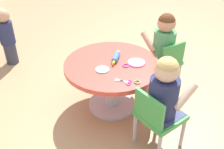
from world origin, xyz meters
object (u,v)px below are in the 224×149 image
Objects in this scene: rolling_pin at (116,57)px; child_chair_left at (157,116)px; seated_child_right at (164,39)px; toddler_standing at (7,35)px; craft_table at (112,75)px; child_chair_right at (164,62)px; craft_scissors at (126,82)px; seated_child_left at (165,90)px.

child_chair_left is at bearing -145.66° from rolling_pin.
toddler_standing is at bearing 80.57° from seated_child_right.
child_chair_right reaches higher than craft_table.
craft_scissors is at bearing 153.60° from seated_child_right.
craft_table is 1.63× the size of seated_child_left.
toddler_standing is (1.09, 1.69, -0.17)m from seated_child_left.
craft_scissors is (-0.62, 0.35, 0.16)m from child_chair_right.
seated_child_right reaches higher than craft_table.
rolling_pin is 0.36m from craft_scissors.
seated_child_left is 2.02m from toddler_standing.
rolling_pin is at bearing 126.04° from seated_child_right.
craft_scissors is at bearing 53.64° from child_chair_left.
seated_child_right is (0.81, -0.05, 0.00)m from seated_child_left.
seated_child_left is 0.76× the size of toddler_standing.
craft_scissors is at bearing -153.67° from craft_table.
rolling_pin is (-0.28, 0.46, 0.18)m from child_chair_right.
child_chair_right is at bearing -5.27° from seated_child_left.
child_chair_left is (-0.46, -0.38, -0.04)m from craft_table.
seated_child_right is at bearing -99.43° from toddler_standing.
craft_table is 0.60m from child_chair_left.
toddler_standing is (0.32, 1.76, 0.05)m from child_chair_right.
craft_table is 0.16m from rolling_pin.
seated_child_right is at bearing -5.17° from child_chair_left.
craft_table is at bearing 26.33° from craft_scissors.
toddler_standing is (0.29, 1.73, -0.17)m from seated_child_right.
rolling_pin is at bearing 17.66° from craft_scissors.
child_chair_left is 0.23m from seated_child_left.
seated_child_right is (0.83, -0.08, 0.23)m from child_chair_left.
toddler_standing is at bearing 57.00° from seated_child_left.
child_chair_right is at bearing -140.99° from seated_child_right.
toddler_standing is 1.44m from rolling_pin.
seated_child_right reaches higher than child_chair_right.
seated_child_left is at bearing -46.61° from child_chair_left.
child_chair_left is 0.81m from child_chair_right.
craft_scissors is (-0.94, -1.41, 0.11)m from toddler_standing.
child_chair_left is at bearing 133.39° from seated_child_left.
seated_child_left reaches higher than craft_table.
seated_child_right reaches higher than child_chair_left.
toddler_standing is 4.75× the size of craft_scissors.
toddler_standing reaches higher than child_chair_left.
craft_scissors is (-0.65, 0.32, -0.06)m from seated_child_right.
seated_child_left is 2.21× the size of rolling_pin.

